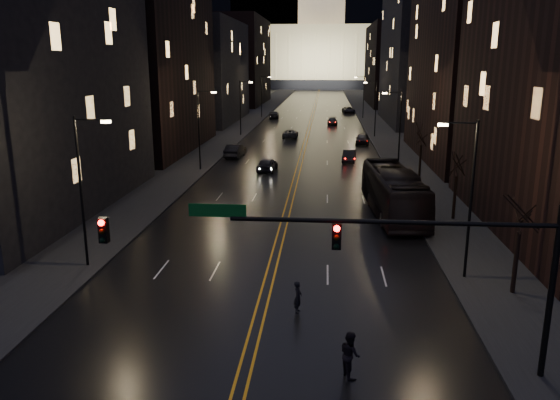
% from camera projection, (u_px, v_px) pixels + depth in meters
% --- Properties ---
extents(ground, '(900.00, 900.00, 0.00)m').
position_uv_depth(ground, '(246.00, 366.00, 22.08)').
color(ground, black).
rests_on(ground, ground).
extents(road, '(20.00, 320.00, 0.02)m').
position_uv_depth(road, '(315.00, 107.00, 147.64)').
color(road, black).
rests_on(road, ground).
extents(sidewalk_left, '(8.00, 320.00, 0.16)m').
position_uv_depth(sidewalk_left, '(263.00, 106.00, 148.74)').
color(sidewalk_left, black).
rests_on(sidewalk_left, ground).
extents(sidewalk_right, '(8.00, 320.00, 0.16)m').
position_uv_depth(sidewalk_right, '(367.00, 107.00, 146.49)').
color(sidewalk_right, black).
rests_on(sidewalk_right, ground).
extents(center_line, '(0.62, 320.00, 0.01)m').
position_uv_depth(center_line, '(315.00, 107.00, 147.63)').
color(center_line, orange).
rests_on(center_line, road).
extents(building_left_near, '(12.00, 28.00, 22.00)m').
position_uv_depth(building_left_near, '(17.00, 74.00, 42.31)').
color(building_left_near, black).
rests_on(building_left_near, ground).
extents(building_left_mid, '(12.00, 30.00, 28.00)m').
position_uv_depth(building_left_mid, '(146.00, 46.00, 72.48)').
color(building_left_mid, black).
rests_on(building_left_mid, ground).
extents(building_left_far, '(12.00, 34.00, 20.00)m').
position_uv_depth(building_left_far, '(208.00, 72.00, 110.16)').
color(building_left_far, black).
rests_on(building_left_far, ground).
extents(building_left_dist, '(12.00, 40.00, 24.00)m').
position_uv_depth(building_left_dist, '(243.00, 61.00, 156.03)').
color(building_left_dist, black).
rests_on(building_left_dist, ground).
extents(building_right_tall, '(12.00, 30.00, 38.00)m').
position_uv_depth(building_right_tall, '(482.00, 0.00, 64.00)').
color(building_right_tall, black).
rests_on(building_right_tall, ground).
extents(building_right_mid, '(12.00, 34.00, 26.00)m').
position_uv_depth(building_right_mid, '(420.00, 56.00, 106.04)').
color(building_right_mid, black).
rests_on(building_right_mid, ground).
extents(building_right_dist, '(12.00, 40.00, 22.00)m').
position_uv_depth(building_right_dist, '(391.00, 65.00, 152.90)').
color(building_right_dist, black).
rests_on(building_right_dist, ground).
extents(capitol, '(90.00, 50.00, 58.50)m').
position_uv_depth(capitol, '(321.00, 50.00, 259.31)').
color(capitol, black).
rests_on(capitol, ground).
extents(traffic_signal, '(17.29, 0.45, 7.00)m').
position_uv_depth(traffic_signal, '(401.00, 251.00, 20.34)').
color(traffic_signal, black).
rests_on(traffic_signal, ground).
extents(streetlamp_right_near, '(2.13, 0.25, 9.00)m').
position_uv_depth(streetlamp_right_near, '(468.00, 192.00, 29.61)').
color(streetlamp_right_near, black).
rests_on(streetlamp_right_near, ground).
extents(streetlamp_left_near, '(2.13, 0.25, 9.00)m').
position_uv_depth(streetlamp_left_near, '(84.00, 185.00, 31.36)').
color(streetlamp_left_near, black).
rests_on(streetlamp_left_near, ground).
extents(streetlamp_right_mid, '(2.13, 0.25, 9.00)m').
position_uv_depth(streetlamp_right_mid, '(398.00, 127.00, 58.59)').
color(streetlamp_right_mid, black).
rests_on(streetlamp_right_mid, ground).
extents(streetlamp_left_mid, '(2.13, 0.25, 9.00)m').
position_uv_depth(streetlamp_left_mid, '(200.00, 125.00, 60.33)').
color(streetlamp_left_mid, black).
rests_on(streetlamp_left_mid, ground).
extents(streetlamp_right_far, '(2.13, 0.25, 9.00)m').
position_uv_depth(streetlamp_right_far, '(375.00, 106.00, 87.57)').
color(streetlamp_right_far, black).
rests_on(streetlamp_right_far, ground).
extents(streetlamp_left_far, '(2.13, 0.25, 9.00)m').
position_uv_depth(streetlamp_left_far, '(241.00, 105.00, 89.31)').
color(streetlamp_left_far, black).
rests_on(streetlamp_left_far, ground).
extents(streetlamp_right_dist, '(2.13, 0.25, 9.00)m').
position_uv_depth(streetlamp_right_dist, '(363.00, 95.00, 116.54)').
color(streetlamp_right_dist, black).
rests_on(streetlamp_right_dist, ground).
extents(streetlamp_left_dist, '(2.13, 0.25, 9.00)m').
position_uv_depth(streetlamp_left_dist, '(262.00, 94.00, 118.28)').
color(streetlamp_left_dist, black).
rests_on(streetlamp_left_dist, ground).
extents(tree_right_near, '(2.40, 2.40, 6.65)m').
position_uv_depth(tree_right_near, '(521.00, 212.00, 27.64)').
color(tree_right_near, black).
rests_on(tree_right_near, ground).
extents(tree_right_mid, '(2.40, 2.40, 6.65)m').
position_uv_depth(tree_right_mid, '(457.00, 163.00, 41.17)').
color(tree_right_mid, black).
rests_on(tree_right_mid, ground).
extents(tree_right_far, '(2.40, 2.40, 6.65)m').
position_uv_depth(tree_right_far, '(422.00, 135.00, 56.62)').
color(tree_right_far, black).
rests_on(tree_right_far, ground).
extents(bus, '(4.14, 13.59, 3.73)m').
position_uv_depth(bus, '(393.00, 192.00, 43.36)').
color(bus, black).
rests_on(bus, ground).
extents(oncoming_car_a, '(2.21, 4.73, 1.57)m').
position_uv_depth(oncoming_car_a, '(267.00, 164.00, 60.94)').
color(oncoming_car_a, black).
rests_on(oncoming_car_a, ground).
extents(oncoming_car_b, '(2.22, 5.30, 1.70)m').
position_uv_depth(oncoming_car_b, '(235.00, 151.00, 69.98)').
color(oncoming_car_b, black).
rests_on(oncoming_car_b, ground).
extents(oncoming_car_c, '(2.37, 4.99, 1.37)m').
position_uv_depth(oncoming_car_c, '(290.00, 134.00, 87.86)').
color(oncoming_car_c, black).
rests_on(oncoming_car_c, ground).
extents(oncoming_car_d, '(2.69, 5.50, 1.54)m').
position_uv_depth(oncoming_car_d, '(274.00, 115.00, 118.19)').
color(oncoming_car_d, black).
rests_on(oncoming_car_d, ground).
extents(receding_car_a, '(1.93, 4.48, 1.43)m').
position_uv_depth(receding_car_a, '(349.00, 156.00, 66.82)').
color(receding_car_a, black).
rests_on(receding_car_a, ground).
extents(receding_car_b, '(2.46, 5.02, 1.65)m').
position_uv_depth(receding_car_b, '(362.00, 139.00, 80.84)').
color(receding_car_b, black).
rests_on(receding_car_b, ground).
extents(receding_car_c, '(1.96, 4.78, 1.38)m').
position_uv_depth(receding_car_c, '(332.00, 121.00, 105.77)').
color(receding_car_c, black).
rests_on(receding_car_c, ground).
extents(receding_car_d, '(3.20, 5.70, 1.51)m').
position_uv_depth(receding_car_d, '(349.00, 110.00, 129.98)').
color(receding_car_d, black).
rests_on(receding_car_d, ground).
extents(pedestrian_a, '(0.49, 0.65, 1.61)m').
position_uv_depth(pedestrian_a, '(298.00, 297.00, 26.56)').
color(pedestrian_a, black).
rests_on(pedestrian_a, ground).
extents(pedestrian_b, '(0.82, 1.04, 1.88)m').
position_uv_depth(pedestrian_b, '(350.00, 354.00, 21.13)').
color(pedestrian_b, black).
rests_on(pedestrian_b, ground).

